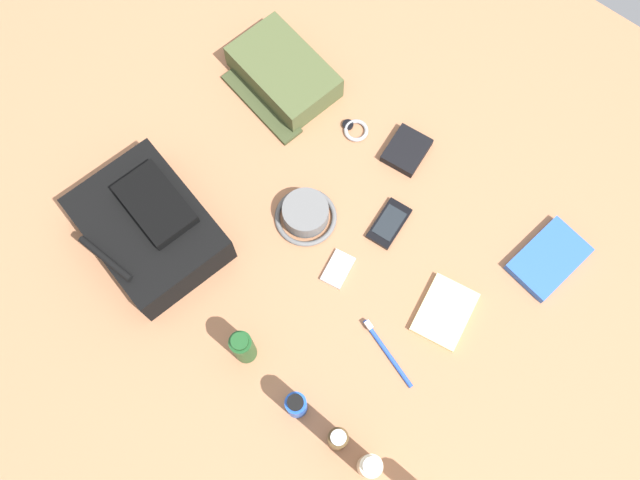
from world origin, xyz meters
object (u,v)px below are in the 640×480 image
object	(u,v)px
toiletry_pouch	(283,74)
wallet	(407,150)
backpack	(149,227)
lotion_bottle	(369,466)
notepad	(445,312)
deodorant_spray	(296,405)
shampoo_bottle	(243,347)
cologne_bottle	(338,439)
cell_phone	(389,223)
media_player	(338,269)
toothbrush	(385,349)
bucket_hat	(306,214)
wristwatch	(355,130)
paperback_novel	(549,259)

from	to	relation	value
toiletry_pouch	wallet	xyz separation A→B (m)	(-0.37, -0.03, -0.02)
backpack	lotion_bottle	bearing A→B (deg)	171.74
lotion_bottle	notepad	distance (m)	0.39
deodorant_spray	shampoo_bottle	bearing A→B (deg)	-7.92
toiletry_pouch	cologne_bottle	distance (m)	0.90
backpack	cell_phone	distance (m)	0.56
media_player	lotion_bottle	bearing A→B (deg)	136.07
media_player	toothbrush	xyz separation A→B (m)	(-0.20, 0.08, 0.00)
bucket_hat	deodorant_spray	distance (m)	0.45
backpack	wallet	bearing A→B (deg)	-121.87
deodorant_spray	media_player	size ratio (longest dim) A/B	1.37
deodorant_spray	cell_phone	xyz separation A→B (m)	(0.10, -0.47, -0.05)
deodorant_spray	wristwatch	xyz separation A→B (m)	(0.31, -0.62, -0.05)
backpack	paperback_novel	bearing A→B (deg)	-145.42
bucket_hat	lotion_bottle	bearing A→B (deg)	141.78
backpack	toothbrush	bearing A→B (deg)	-168.47
wallet	notepad	size ratio (longest dim) A/B	0.73
bucket_hat	toothbrush	distance (m)	0.37
toothbrush	wallet	distance (m)	0.50
paperback_novel	wristwatch	size ratio (longest dim) A/B	2.78
paperback_novel	notepad	xyz separation A→B (m)	(0.12, 0.26, -0.00)
lotion_bottle	deodorant_spray	bearing A→B (deg)	-0.73
lotion_bottle	cell_phone	size ratio (longest dim) A/B	1.09
cologne_bottle	wallet	xyz separation A→B (m)	(0.29, -0.65, -0.06)
cologne_bottle	toothbrush	xyz separation A→B (m)	(0.04, -0.22, -0.07)
backpack	toiletry_pouch	xyz separation A→B (m)	(0.03, -0.52, -0.02)
bucket_hat	cell_phone	xyz separation A→B (m)	(-0.17, -0.11, -0.02)
cologne_bottle	deodorant_spray	xyz separation A→B (m)	(0.11, -0.00, -0.01)
cologne_bottle	toothbrush	world-z (taller)	cologne_bottle
cell_phone	wallet	distance (m)	0.20
bucket_hat	paperback_novel	bearing A→B (deg)	-152.24
paperback_novel	wristwatch	world-z (taller)	paperback_novel
toiletry_pouch	wristwatch	size ratio (longest dim) A/B	4.15
lotion_bottle	cell_phone	world-z (taller)	lotion_bottle
deodorant_spray	wristwatch	size ratio (longest dim) A/B	1.78
lotion_bottle	media_player	xyz separation A→B (m)	(0.32, -0.31, -0.06)
lotion_bottle	wallet	size ratio (longest dim) A/B	1.23
toiletry_pouch	notepad	bearing A→B (deg)	160.34
lotion_bottle	toothbrush	xyz separation A→B (m)	(0.12, -0.23, -0.06)
bucket_hat	toiletry_pouch	bearing A→B (deg)	-42.55
wristwatch	bucket_hat	bearing A→B (deg)	100.79
paperback_novel	wallet	world-z (taller)	same
lotion_bottle	shampoo_bottle	distance (m)	0.36
backpack	toothbrush	xyz separation A→B (m)	(-0.60, -0.12, -0.05)
toiletry_pouch	notepad	world-z (taller)	toiletry_pouch
paperback_novel	lotion_bottle	bearing A→B (deg)	85.15
lotion_bottle	wristwatch	bearing A→B (deg)	-50.63
toiletry_pouch	paperback_novel	distance (m)	0.80
shampoo_bottle	wallet	xyz separation A→B (m)	(0.01, -0.63, -0.06)
toiletry_pouch	notepad	distance (m)	0.72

